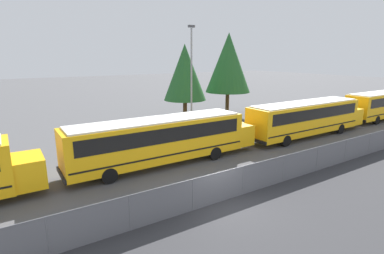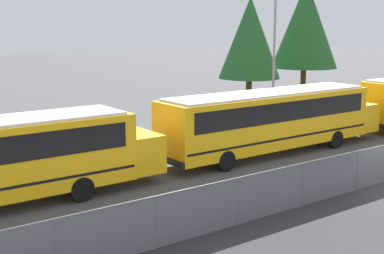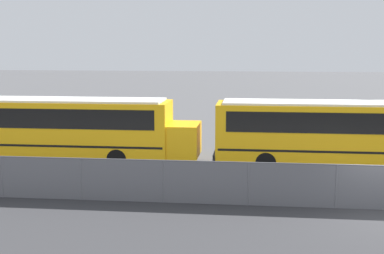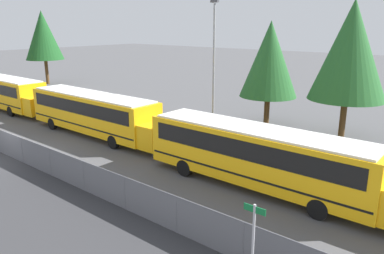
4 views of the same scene
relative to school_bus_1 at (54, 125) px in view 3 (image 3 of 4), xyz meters
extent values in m
plane|color=#4C4C4F|center=(14.00, -6.21, -1.83)|extent=(200.00, 200.00, 0.00)
cube|color=#9EA0A5|center=(14.00, -6.21, -1.06)|extent=(82.10, 0.03, 1.55)
cube|color=slate|center=(14.00, -6.22, -1.06)|extent=(82.10, 0.01, 1.55)
cylinder|color=slate|center=(14.00, -6.21, -0.28)|extent=(82.10, 0.05, 0.05)
cylinder|color=slate|center=(0.32, -6.21, -1.06)|extent=(0.07, 0.07, 1.55)
cylinder|color=slate|center=(3.36, -6.21, -1.06)|extent=(0.07, 0.07, 1.55)
cylinder|color=slate|center=(6.40, -6.21, -1.06)|extent=(0.07, 0.07, 1.55)
cylinder|color=slate|center=(9.44, -6.21, -1.06)|extent=(0.07, 0.07, 1.55)
cylinder|color=slate|center=(12.48, -6.21, -1.06)|extent=(0.07, 0.07, 1.55)
cube|color=#EDA80F|center=(-0.29, 0.00, -0.10)|extent=(11.90, 2.51, 2.54)
cube|color=black|center=(-0.29, 0.00, 0.46)|extent=(10.95, 2.55, 0.91)
cube|color=black|center=(-0.29, 0.00, -0.81)|extent=(11.67, 2.54, 0.10)
cube|color=#EDA80F|center=(6.37, 0.00, -0.61)|extent=(1.43, 2.31, 1.52)
cube|color=silver|center=(-0.29, 0.00, 1.22)|extent=(11.31, 2.26, 0.10)
cylinder|color=black|center=(3.40, 1.13, -1.37)|extent=(0.92, 0.28, 0.92)
cylinder|color=black|center=(3.40, -1.13, -1.37)|extent=(0.92, 0.28, 0.92)
cube|color=#EDA80F|center=(13.88, 0.02, -0.10)|extent=(11.90, 2.51, 2.54)
cube|color=black|center=(13.88, 0.02, 0.46)|extent=(10.95, 2.55, 0.91)
cube|color=black|center=(13.88, 0.02, -0.81)|extent=(11.67, 2.54, 0.10)
cube|color=black|center=(7.87, 0.02, -1.22)|extent=(0.12, 2.51, 0.24)
cube|color=silver|center=(13.88, 0.02, 1.22)|extent=(11.31, 2.26, 0.10)
cylinder|color=black|center=(10.19, 1.15, -1.37)|extent=(0.92, 0.28, 0.92)
cylinder|color=black|center=(10.19, -1.12, -1.37)|extent=(0.92, 0.28, 0.92)
camera|label=1|loc=(5.67, -16.83, 5.16)|focal=28.00mm
camera|label=2|loc=(-4.36, -18.38, 4.51)|focal=50.00mm
camera|label=3|loc=(9.53, -24.66, 3.79)|focal=50.00mm
camera|label=4|loc=(36.49, -15.99, 6.12)|focal=35.00mm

